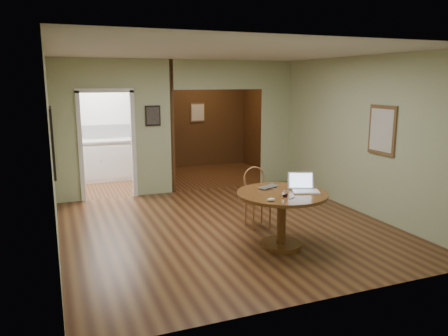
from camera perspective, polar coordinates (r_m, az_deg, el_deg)
name	(u,v)px	position (r m, az deg, el deg)	size (l,w,h in m)	color
floor	(228,228)	(6.95, 0.53, -7.84)	(5.00, 5.00, 0.00)	#402112
room_shell	(153,128)	(9.45, -9.26, 5.16)	(5.20, 7.50, 5.00)	silver
dining_table	(282,207)	(6.10, 7.55, -5.04)	(1.25, 1.25, 0.78)	brown
chair	(256,194)	(6.93, 4.25, -3.36)	(0.41, 0.41, 0.95)	#9D5938
open_laptop	(304,186)	(6.16, 10.35, -2.37)	(0.42, 0.43, 0.25)	white
closed_laptop	(271,188)	(6.24, 6.18, -2.56)	(0.34, 0.22, 0.03)	silver
mouse	(271,200)	(5.59, 6.17, -4.13)	(0.10, 0.06, 0.04)	white
wine_glass	(285,193)	(5.82, 7.98, -3.27)	(0.09, 0.09, 0.10)	white
pen	(292,198)	(5.76, 8.86, -3.93)	(0.01, 0.01, 0.12)	#0B1253
kitchen_cabinet	(106,160)	(10.50, -15.12, 1.04)	(2.06, 0.60, 0.94)	white
grocery_bag	(137,132)	(10.52, -11.25, 4.63)	(0.30, 0.25, 0.30)	beige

